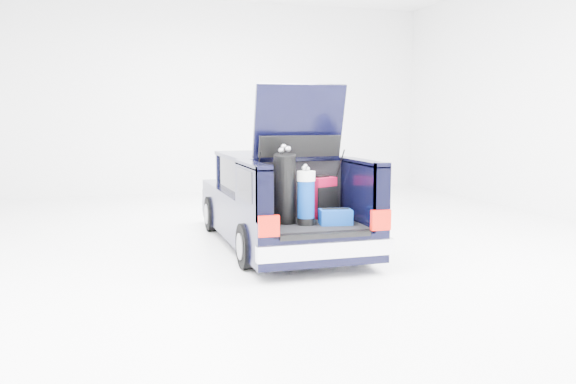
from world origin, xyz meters
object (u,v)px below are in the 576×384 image
object	(u,v)px
blue_golf_bag	(306,197)
blue_duffel	(335,217)
black_golf_bag	(285,189)
red_suitcase	(322,198)
car	(277,202)

from	to	relation	value
blue_golf_bag	blue_duffel	bearing A→B (deg)	-28.29
black_golf_bag	blue_duffel	bearing A→B (deg)	-0.52
red_suitcase	black_golf_bag	xyz separation A→B (m)	(-0.66, -0.34, 0.19)
blue_duffel	black_golf_bag	bearing A→B (deg)	169.39
red_suitcase	black_golf_bag	world-z (taller)	black_golf_bag
car	blue_golf_bag	size ratio (longest dim) A/B	5.74
black_golf_bag	blue_duffel	distance (m)	0.77
black_golf_bag	blue_golf_bag	distance (m)	0.31
car	red_suitcase	size ratio (longest dim) A/B	7.68
car	black_golf_bag	size ratio (longest dim) A/B	4.38
black_golf_bag	car	bearing A→B (deg)	97.12
car	blue_golf_bag	xyz separation A→B (m)	(-0.07, -1.67, 0.29)
red_suitcase	car	bearing A→B (deg)	80.84
black_golf_bag	blue_golf_bag	world-z (taller)	black_golf_bag
red_suitcase	blue_golf_bag	distance (m)	0.63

